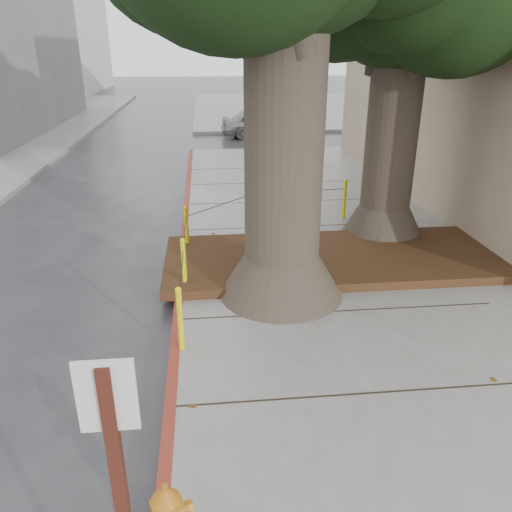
{
  "coord_description": "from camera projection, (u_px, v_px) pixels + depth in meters",
  "views": [
    {
      "loc": [
        -1.49,
        -4.69,
        3.99
      ],
      "look_at": [
        -0.78,
        2.11,
        1.1
      ],
      "focal_mm": 35.0,
      "sensor_mm": 36.0,
      "label": 1
    }
  ],
  "objects": [
    {
      "name": "car_red",
      "position": [
        478.0,
        125.0,
        23.34
      ],
      "size": [
        3.43,
        1.53,
        1.09
      ],
      "primitive_type": "imported",
      "rotation": [
        0.0,
        0.0,
        1.69
      ],
      "color": "maroon",
      "rests_on": "ground"
    },
    {
      "name": "building_side_white",
      "position": [
        495.0,
        36.0,
        29.59
      ],
      "size": [
        10.0,
        10.0,
        9.0
      ],
      "primitive_type": "cube",
      "color": "silver",
      "rests_on": "ground"
    },
    {
      "name": "sidewalk_far",
      "position": [
        312.0,
        108.0,
        34.02
      ],
      "size": [
        16.0,
        20.0,
        0.15
      ],
      "primitive_type": "cube",
      "color": "slate",
      "rests_on": "ground"
    },
    {
      "name": "curb_red",
      "position": [
        179.0,
        308.0,
        8.07
      ],
      "size": [
        0.14,
        26.0,
        0.16
      ],
      "primitive_type": "cube",
      "color": "maroon",
      "rests_on": "ground"
    },
    {
      "name": "ground",
      "position": [
        339.0,
        405.0,
        6.0
      ],
      "size": [
        140.0,
        140.0,
        0.0
      ],
      "primitive_type": "plane",
      "color": "#28282B",
      "rests_on": "ground"
    },
    {
      "name": "bollard_ring",
      "position": [
        240.0,
        232.0,
        9.67
      ],
      "size": [
        3.79,
        5.39,
        0.95
      ],
      "color": "yellow",
      "rests_on": "sidewalk_main"
    },
    {
      "name": "planter_bed",
      "position": [
        333.0,
        258.0,
        9.57
      ],
      "size": [
        6.4,
        2.6,
        0.16
      ],
      "primitive_type": "cube",
      "color": "black",
      "rests_on": "sidewalk_main"
    },
    {
      "name": "building_far_white",
      "position": [
        16.0,
        1.0,
        42.68
      ],
      "size": [
        12.0,
        18.0,
        15.0
      ],
      "primitive_type": "cube",
      "color": "silver",
      "rests_on": "ground"
    },
    {
      "name": "car_silver",
      "position": [
        262.0,
        123.0,
        23.42
      ],
      "size": [
        3.9,
        1.74,
        1.3
      ],
      "primitive_type": "imported",
      "rotation": [
        0.0,
        0.0,
        1.62
      ],
      "color": "#999A9E",
      "rests_on": "ground"
    }
  ]
}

